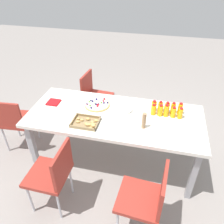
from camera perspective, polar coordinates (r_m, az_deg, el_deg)
ground_plane at (r=3.11m, az=0.60°, el=-12.01°), size 12.00×12.00×0.00m
party_table at (r=2.65m, az=0.69°, el=-1.91°), size 2.03×0.87×0.75m
chair_end at (r=3.22m, az=-23.54°, el=-1.73°), size 0.43×0.43×0.83m
chair_far_left at (r=2.17m, az=9.00°, el=-20.59°), size 0.43×0.43×0.83m
chair_far_right at (r=2.38m, az=-14.66°, el=-14.68°), size 0.40×0.40×0.83m
chair_near_right at (r=3.51m, az=-4.58°, el=4.54°), size 0.43×0.43×0.83m
juice_bottle_0 at (r=2.70m, az=16.91°, el=0.75°), size 0.05×0.05×0.15m
juice_bottle_1 at (r=2.70m, az=15.25°, el=0.93°), size 0.05×0.05×0.14m
juice_bottle_2 at (r=2.69m, az=13.81°, el=1.05°), size 0.06×0.06×0.14m
juice_bottle_3 at (r=2.69m, az=12.15°, el=1.27°), size 0.05×0.05×0.14m
juice_bottle_4 at (r=2.70m, az=10.62°, el=1.50°), size 0.06×0.06×0.14m
juice_bottle_5 at (r=2.64m, az=16.99°, el=-0.31°), size 0.05×0.05×0.14m
juice_bottle_6 at (r=2.64m, az=15.32°, el=-0.07°), size 0.05×0.05×0.13m
juice_bottle_7 at (r=2.63m, az=13.62°, el=0.35°), size 0.06×0.06×0.15m
juice_bottle_8 at (r=2.63m, az=12.19°, el=0.39°), size 0.06×0.06×0.14m
juice_bottle_9 at (r=2.63m, az=10.49°, el=0.60°), size 0.06×0.06×0.14m
fruit_pizza at (r=2.78m, az=-3.81°, el=1.94°), size 0.31×0.31×0.05m
snack_tray at (r=2.49m, az=-6.44°, el=-2.70°), size 0.29×0.24×0.04m
plate_stack at (r=2.69m, az=2.95°, el=0.78°), size 0.22×0.22×0.02m
napkin_stack at (r=2.92m, az=-14.64°, el=2.41°), size 0.15×0.15×0.02m
cardboard_tube at (r=2.39m, az=8.12°, el=-2.20°), size 0.04×0.04×0.19m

